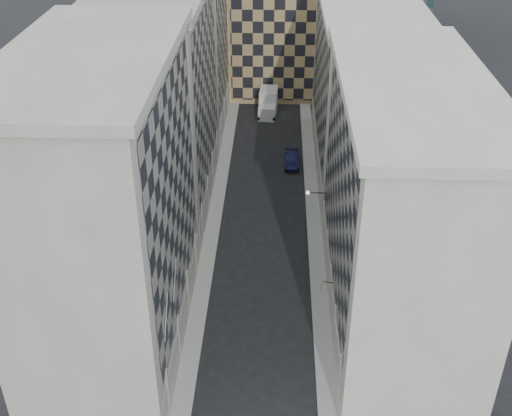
# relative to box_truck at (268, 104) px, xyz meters

# --- Properties ---
(sidewalk_west) EXTENTS (1.50, 100.00, 0.15)m
(sidewalk_west) POSITION_rel_box_truck_xyz_m (-5.08, -27.63, -1.36)
(sidewalk_west) COLOR gray
(sidewalk_west) RESTS_ON ground
(sidewalk_east) EXTENTS (1.50, 100.00, 0.15)m
(sidewalk_east) POSITION_rel_box_truck_xyz_m (5.42, -27.63, -1.36)
(sidewalk_east) COLOR gray
(sidewalk_east) RESTS_ON ground
(bldg_left_a) EXTENTS (10.80, 22.80, 23.70)m
(bldg_left_a) POSITION_rel_box_truck_xyz_m (-10.71, -46.63, 10.39)
(bldg_left_a) COLOR gray
(bldg_left_a) RESTS_ON ground
(bldg_left_b) EXTENTS (10.80, 22.80, 22.70)m
(bldg_left_b) POSITION_rel_box_truck_xyz_m (-10.71, -24.63, 9.89)
(bldg_left_b) COLOR #99968E
(bldg_left_b) RESTS_ON ground
(bldg_left_c) EXTENTS (10.80, 22.80, 21.70)m
(bldg_left_c) POSITION_rel_box_truck_xyz_m (-10.71, -2.63, 9.39)
(bldg_left_c) COLOR gray
(bldg_left_c) RESTS_ON ground
(bldg_right_a) EXTENTS (10.80, 26.80, 20.70)m
(bldg_right_a) POSITION_rel_box_truck_xyz_m (11.04, -42.63, 8.88)
(bldg_right_a) COLOR #B0ABA2
(bldg_right_a) RESTS_ON ground
(bldg_right_b) EXTENTS (10.80, 28.80, 19.70)m
(bldg_right_b) POSITION_rel_box_truck_xyz_m (11.06, -15.63, 8.41)
(bldg_right_b) COLOR #B0ABA2
(bldg_right_b) RESTS_ON ground
(tan_block) EXTENTS (16.80, 14.80, 18.80)m
(tan_block) POSITION_rel_box_truck_xyz_m (2.17, 10.26, 8.00)
(tan_block) COLOR #A18655
(tan_block) RESTS_ON ground
(flagpoles_left) EXTENTS (0.10, 6.33, 2.33)m
(flagpoles_left) POSITION_rel_box_truck_xyz_m (-5.73, -51.63, 6.56)
(flagpoles_left) COLOR gray
(flagpoles_left) RESTS_ON ground
(bracket_lamp) EXTENTS (1.98, 0.36, 0.36)m
(bracket_lamp) POSITION_rel_box_truck_xyz_m (4.54, -33.63, 4.76)
(bracket_lamp) COLOR black
(bracket_lamp) RESTS_ON ground
(box_truck) EXTENTS (2.77, 6.15, 3.31)m
(box_truck) POSITION_rel_box_truck_xyz_m (0.00, 0.00, 0.00)
(box_truck) COLOR silver
(box_truck) RESTS_ON ground
(dark_car) EXTENTS (1.69, 4.80, 1.58)m
(dark_car) POSITION_rel_box_truck_xyz_m (3.22, -16.03, -0.65)
(dark_car) COLOR black
(dark_car) RESTS_ON ground
(shop_sign) EXTENTS (1.17, 0.80, 0.89)m
(shop_sign) POSITION_rel_box_truck_xyz_m (5.20, -44.68, 2.39)
(shop_sign) COLOR black
(shop_sign) RESTS_ON ground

